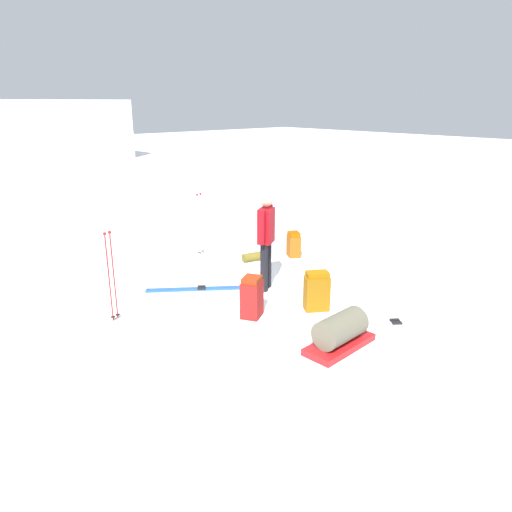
% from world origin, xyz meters
% --- Properties ---
extents(ground_plane, '(80.00, 80.00, 0.00)m').
position_xyz_m(ground_plane, '(0.00, 0.00, 0.00)').
color(ground_plane, white).
extents(skier_standing, '(0.50, 0.36, 1.70)m').
position_xyz_m(skier_standing, '(0.32, 0.10, 0.95)').
color(skier_standing, black).
rests_on(skier_standing, ground_plane).
extents(ski_pair_near, '(1.51, 1.20, 0.05)m').
position_xyz_m(ski_pair_near, '(0.83, -2.22, 0.01)').
color(ski_pair_near, silver).
rests_on(ski_pair_near, ground_plane).
extents(ski_pair_far, '(1.66, 1.27, 0.05)m').
position_xyz_m(ski_pair_far, '(-0.56, 0.82, 0.01)').
color(ski_pair_far, '#2858A9').
rests_on(ski_pair_far, ground_plane).
extents(backpack_large_dark, '(0.37, 0.40, 0.53)m').
position_xyz_m(backpack_large_dark, '(2.02, 1.09, 0.26)').
color(backpack_large_dark, '#944810').
rests_on(backpack_large_dark, ground_plane).
extents(backpack_bright, '(0.43, 0.41, 0.65)m').
position_xyz_m(backpack_bright, '(-0.61, -0.60, 0.32)').
color(backpack_bright, maroon).
rests_on(backpack_bright, ground_plane).
extents(backpack_small_spare, '(0.45, 0.41, 0.64)m').
position_xyz_m(backpack_small_spare, '(0.32, -1.09, 0.31)').
color(backpack_small_spare, '#87560D').
rests_on(backpack_small_spare, ground_plane).
extents(ski_poles_planted_near, '(0.16, 0.10, 1.39)m').
position_xyz_m(ski_poles_planted_near, '(-2.25, 0.68, 0.77)').
color(ski_poles_planted_near, maroon).
rests_on(ski_poles_planted_near, ground_plane).
extents(ski_poles_planted_far, '(0.18, 0.10, 1.34)m').
position_xyz_m(ski_poles_planted_far, '(0.61, 2.51, 0.74)').
color(ski_poles_planted_far, '#AEBDC8').
rests_on(ski_poles_planted_far, ground_plane).
extents(gear_sled, '(1.09, 0.51, 0.49)m').
position_xyz_m(gear_sled, '(-0.37, -2.12, 0.22)').
color(gear_sled, red).
rests_on(gear_sled, ground_plane).
extents(sleeping_mat_rolled, '(0.58, 0.30, 0.18)m').
position_xyz_m(sleeping_mat_rolled, '(1.21, 1.40, 0.09)').
color(sleeping_mat_rolled, brown).
rests_on(sleeping_mat_rolled, ground_plane).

